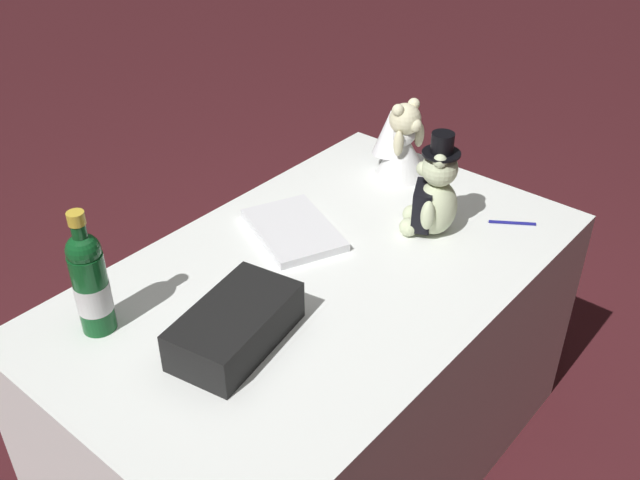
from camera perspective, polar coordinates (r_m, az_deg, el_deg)
ground_plane at (r=2.37m, az=0.00°, el=-16.76°), size 12.00×12.00×0.00m
reception_table at (r=2.10m, az=0.00°, el=-10.50°), size 1.45×0.87×0.72m
teddy_bear_groom at (r=1.99m, az=8.94°, el=3.49°), size 0.16×0.16×0.30m
teddy_bear_bride at (r=2.29m, az=6.36°, el=7.77°), size 0.17×0.22×0.25m
champagne_bottle at (r=1.69m, az=-17.72°, el=-3.15°), size 0.08×0.08×0.32m
signing_pen at (r=2.13m, az=14.83°, el=1.34°), size 0.08×0.12×0.01m
gift_case_black at (r=1.64m, az=-6.68°, el=-6.74°), size 0.34×0.23×0.10m
guestbook at (r=2.01m, az=-2.12°, el=0.81°), size 0.31×0.35×0.02m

